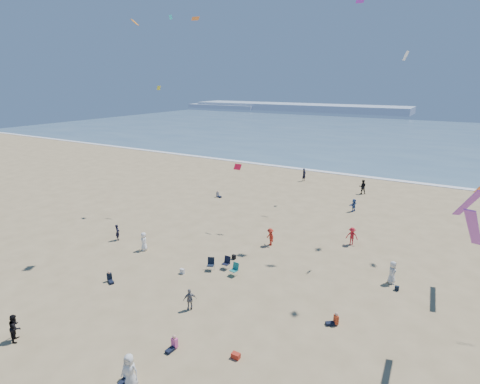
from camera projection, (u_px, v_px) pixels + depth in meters
The scene contains 13 objects.
ground at pixel (141, 334), 21.82m from camera, with size 220.00×220.00×0.00m, color tan.
ocean at pixel (398, 136), 100.33m from camera, with size 220.00×100.00×0.06m, color #476B84.
surf_line at pixel (348, 175), 59.00m from camera, with size 220.00×1.20×0.08m, color white.
headland_far at pixel (296, 107), 191.04m from camera, with size 110.00×20.00×3.20m, color #7A8EA8.
headland_near at pixel (225, 106), 206.53m from camera, with size 40.00×14.00×2.00m, color #7A8EA8.
standing_flyers at pixel (292, 256), 29.67m from camera, with size 28.73×42.89×1.94m.
seated_group at pixel (197, 277), 27.33m from camera, with size 21.68×28.47×0.84m.
chair_cluster at pixel (223, 266), 28.85m from camera, with size 2.74×1.50×1.00m.
white_tote at pixel (182, 271), 28.62m from camera, with size 0.35×0.20×0.40m, color silver.
black_backpack at pixel (234, 257), 30.98m from camera, with size 0.30×0.22×0.38m, color black.
cooler at pixel (236, 356), 19.88m from camera, with size 0.45×0.30×0.30m, color #B32919.
navy_bag at pixel (397, 288), 26.33m from camera, with size 0.28×0.18×0.34m, color black.
kites_aloft at pixel (397, 71), 24.39m from camera, with size 46.46×36.12×28.69m.
Camera 1 is at (14.40, -13.07, 14.15)m, focal length 28.00 mm.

